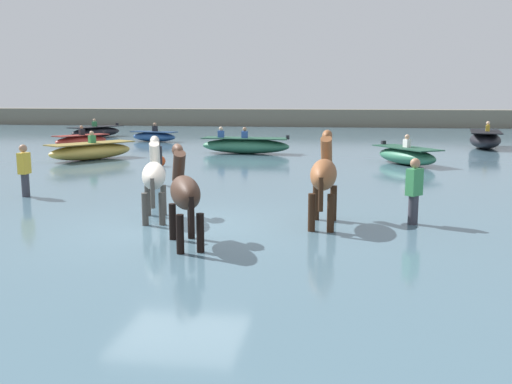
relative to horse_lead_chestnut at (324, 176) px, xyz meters
name	(u,v)px	position (x,y,z in m)	size (l,w,h in m)	color
ground_plane	(179,244)	(-2.75, -0.83, -1.27)	(120.00, 120.00, 0.00)	gray
water_surface	(255,171)	(-2.75, 9.17, -1.12)	(90.00, 90.00, 0.29)	#476675
horse_lead_chestnut	(324,176)	(0.00, 0.00, 0.00)	(0.57, 1.96, 2.14)	brown
horse_trailing_dark_bay	(185,194)	(-2.33, -1.91, -0.09)	(1.04, 1.79, 1.99)	#382319
horse_flank_pinto	(154,177)	(-3.51, 0.01, -0.09)	(0.84, 1.83, 1.99)	beige
boat_near_starboard	(245,145)	(-3.90, 13.86, -0.62)	(4.07, 1.51, 1.18)	#337556
boat_mid_channel	(485,140)	(7.35, 18.19, -0.56)	(2.15, 4.07, 1.31)	black
boat_far_offshore	(91,151)	(-9.66, 10.52, -0.64)	(2.99, 3.73, 1.16)	gold
boat_mid_outer	(96,132)	(-14.66, 22.31, -0.64)	(2.50, 3.93, 1.15)	black
boat_far_inshore	(82,140)	(-12.78, 16.25, -0.69)	(2.38, 2.97, 1.06)	#BC382D
boat_distant_west	(406,156)	(2.78, 10.68, -0.65)	(2.55, 3.19, 1.13)	#337556
boat_distant_east	(154,136)	(-10.07, 19.65, -0.69)	(2.88, 1.65, 1.05)	#28518E
person_wading_mid	(25,174)	(-7.66, 2.13, -0.40)	(0.21, 0.33, 1.63)	#383842
person_spectator_far	(414,196)	(1.79, 0.31, -0.40)	(0.36, 0.37, 1.63)	#383842
person_onlooker_right	(157,165)	(-4.93, 4.48, -0.40)	(0.36, 0.26, 1.63)	#383842
channel_buoy	(160,161)	(-6.20, 8.71, -0.78)	(0.39, 0.39, 0.91)	#E54C1E
far_shoreline	(304,119)	(-2.75, 37.22, -0.42)	(80.00, 2.40, 1.71)	#706B5B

